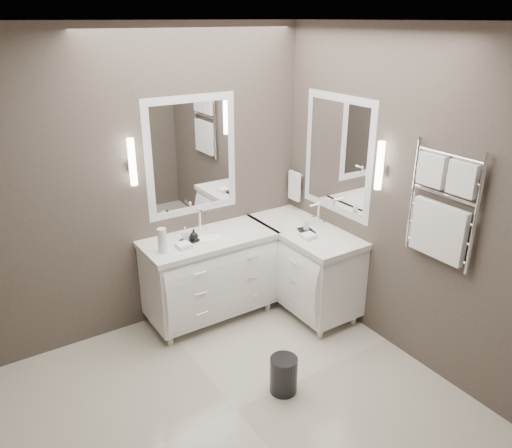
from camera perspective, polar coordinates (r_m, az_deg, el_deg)
floor at (r=4.00m, az=-2.29°, el=-20.45°), size 3.20×3.00×0.01m
ceiling at (r=2.92m, az=-3.18°, el=22.25°), size 3.20×3.00×0.01m
wall_back at (r=4.51m, az=-12.46°, el=4.33°), size 3.20×0.01×2.70m
wall_front at (r=2.25m, az=18.05°, el=-16.23°), size 3.20×0.01×2.70m
wall_right at (r=4.21m, az=16.54°, el=2.60°), size 0.01×3.00×2.70m
vanity_back at (r=4.77m, az=-5.31°, el=-5.47°), size 1.24×0.59×0.97m
vanity_right at (r=4.95m, az=5.47°, el=-4.36°), size 0.59×1.24×0.97m
mirror_back at (r=4.60m, az=-7.34°, el=7.66°), size 0.90×0.02×1.10m
mirror_right at (r=4.67m, az=9.29°, el=7.76°), size 0.02×0.90×1.10m
sconce_back at (r=4.32m, az=-13.95°, el=6.79°), size 0.06×0.06×0.40m
sconce_right at (r=4.21m, az=13.94°, el=6.39°), size 0.06×0.06×0.40m
towel_bar_corner at (r=5.17m, az=4.42°, el=4.42°), size 0.03×0.22×0.30m
towel_ladder at (r=3.92m, az=20.42°, el=1.31°), size 0.06×0.58×0.90m
waste_bin at (r=4.05m, az=3.17°, el=-16.83°), size 0.26×0.26×0.30m
amenity_tray_back at (r=4.53m, az=-7.60°, el=-1.87°), size 0.16×0.13×0.02m
amenity_tray_right at (r=4.71m, az=5.76°, el=-0.80°), size 0.15×0.18×0.02m
water_bottle at (r=4.32m, az=-10.67°, el=-1.88°), size 0.08×0.08×0.22m
soap_bottle_a at (r=4.51m, az=-8.09°, el=-1.06°), size 0.06×0.06×0.12m
soap_bottle_b at (r=4.49m, az=-7.12°, el=-1.21°), size 0.10×0.10×0.10m
soap_bottle_c at (r=4.67m, az=5.80°, el=0.16°), size 0.06×0.06×0.15m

